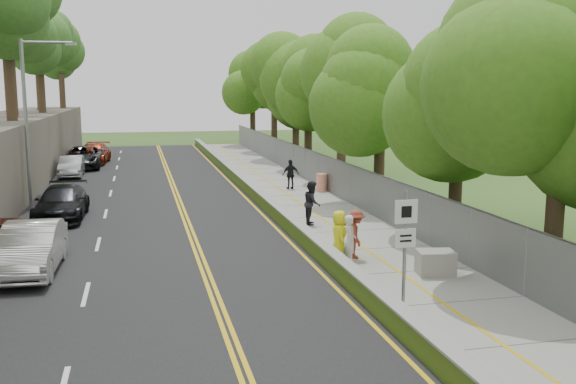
{
  "coord_description": "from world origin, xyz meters",
  "views": [
    {
      "loc": [
        -5.61,
        -18.12,
        5.73
      ],
      "look_at": [
        0.5,
        8.0,
        1.4
      ],
      "focal_mm": 40.0,
      "sensor_mm": 36.0,
      "label": 1
    }
  ],
  "objects": [
    {
      "name": "ground",
      "position": [
        0.0,
        0.0,
        0.0
      ],
      "size": [
        140.0,
        140.0,
        0.0
      ],
      "primitive_type": "plane",
      "color": "#33511E",
      "rests_on": "ground"
    },
    {
      "name": "road",
      "position": [
        -5.4,
        15.0,
        0.02
      ],
      "size": [
        11.2,
        66.0,
        0.04
      ],
      "primitive_type": "cube",
      "color": "black",
      "rests_on": "ground"
    },
    {
      "name": "sidewalk",
      "position": [
        2.55,
        15.0,
        0.03
      ],
      "size": [
        4.2,
        66.0,
        0.05
      ],
      "primitive_type": "cube",
      "color": "gray",
      "rests_on": "ground"
    },
    {
      "name": "jersey_barrier",
      "position": [
        0.25,
        15.0,
        0.3
      ],
      "size": [
        0.42,
        66.0,
        0.6
      ],
      "primitive_type": "cube",
      "color": "#89DE24",
      "rests_on": "ground"
    },
    {
      "name": "chainlink_fence",
      "position": [
        4.65,
        15.0,
        1.0
      ],
      "size": [
        0.04,
        66.0,
        2.0
      ],
      "primitive_type": "cube",
      "color": "slate",
      "rests_on": "ground"
    },
    {
      "name": "trees_fenceside",
      "position": [
        7.0,
        15.0,
        7.0
      ],
      "size": [
        7.0,
        66.0,
        14.0
      ],
      "primitive_type": null,
      "color": "#4A8120",
      "rests_on": "ground"
    },
    {
      "name": "streetlight",
      "position": [
        -10.46,
        14.0,
        4.64
      ],
      "size": [
        2.52,
        0.22,
        8.0
      ],
      "color": "gray",
      "rests_on": "ground"
    },
    {
      "name": "signpost",
      "position": [
        1.05,
        -3.02,
        1.96
      ],
      "size": [
        0.62,
        0.09,
        3.1
      ],
      "color": "gray",
      "rests_on": "sidewalk"
    },
    {
      "name": "construction_barrel",
      "position": [
        4.3,
        16.0,
        0.55
      ],
      "size": [
        0.6,
        0.6,
        0.99
      ],
      "primitive_type": "cylinder",
      "color": "#FF430E",
      "rests_on": "sidewalk"
    },
    {
      "name": "concrete_block",
      "position": [
        3.2,
        -0.47,
        0.42
      ],
      "size": [
        1.24,
        1.01,
        0.74
      ],
      "primitive_type": "cube",
      "rotation": [
        0.0,
        0.0,
        -0.17
      ],
      "color": "gray",
      "rests_on": "sidewalk"
    },
    {
      "name": "car_1",
      "position": [
        -9.0,
        2.64,
        0.81
      ],
      "size": [
        1.76,
        4.72,
        1.54
      ],
      "primitive_type": "imported",
      "rotation": [
        0.0,
        0.0,
        -0.03
      ],
      "color": "silver",
      "rests_on": "road"
    },
    {
      "name": "car_3",
      "position": [
        -9.0,
        11.2,
        0.76
      ],
      "size": [
        2.2,
        5.05,
        1.45
      ],
      "primitive_type": "imported",
      "rotation": [
        0.0,
        0.0,
        -0.04
      ],
      "color": "black",
      "rests_on": "road"
    },
    {
      "name": "car_4",
      "position": [
        -9.0,
        11.95,
        0.72
      ],
      "size": [
        2.02,
        4.14,
        1.36
      ],
      "primitive_type": "imported",
      "rotation": [
        0.0,
        0.0,
        -0.1
      ],
      "color": "tan",
      "rests_on": "road"
    },
    {
      "name": "car_5",
      "position": [
        -9.93,
        25.65,
        0.71
      ],
      "size": [
        1.46,
        4.08,
        1.34
      ],
      "primitive_type": "imported",
      "rotation": [
        0.0,
        0.0,
        0.01
      ],
      "color": "#B7B9BF",
      "rests_on": "road"
    },
    {
      "name": "car_6",
      "position": [
        -9.55,
        30.2,
        0.83
      ],
      "size": [
        2.9,
        5.82,
        1.58
      ],
      "primitive_type": "imported",
      "rotation": [
        0.0,
        0.0,
        -0.05
      ],
      "color": "black",
      "rests_on": "road"
    },
    {
      "name": "car_7",
      "position": [
        -9.0,
        33.05,
        0.8
      ],
      "size": [
        2.64,
        5.45,
        1.53
      ],
      "primitive_type": "imported",
      "rotation": [
        0.0,
        0.0,
        -0.1
      ],
      "color": "maroon",
      "rests_on": "road"
    },
    {
      "name": "car_8",
      "position": [
        -10.22,
        33.44,
        0.73
      ],
      "size": [
        1.69,
        4.09,
        1.39
      ],
      "primitive_type": "imported",
      "rotation": [
        0.0,
        0.0,
        0.01
      ],
      "color": "silver",
      "rests_on": "road"
    },
    {
      "name": "painter_0",
      "position": [
        0.75,
        1.64,
        0.91
      ],
      "size": [
        0.58,
        0.86,
        1.72
      ],
      "primitive_type": "imported",
      "rotation": [
        0.0,
        0.0,
        1.53
      ],
      "color": "yellow",
      "rests_on": "sidewalk"
    },
    {
      "name": "painter_1",
      "position": [
        0.91,
        1.0,
        0.89
      ],
      "size": [
        0.52,
        0.68,
        1.69
      ],
      "primitive_type": "imported",
      "rotation": [
        0.0,
        0.0,
        1.37
      ],
      "color": "silver",
      "rests_on": "sidewalk"
    },
    {
      "name": "painter_2",
      "position": [
        1.45,
        7.57,
        0.97
      ],
      "size": [
        0.94,
        1.07,
        1.84
      ],
      "primitive_type": "imported",
      "rotation": [
        0.0,
        0.0,
        1.25
      ],
      "color": "black",
      "rests_on": "sidewalk"
    },
    {
      "name": "painter_3",
      "position": [
        1.45,
        1.95,
        0.87
      ],
      "size": [
        0.81,
        1.16,
        1.65
      ],
      "primitive_type": "imported",
      "rotation": [
        0.0,
        0.0,
        1.37
      ],
      "color": "brown",
      "rests_on": "sidewalk"
    },
    {
      "name": "person_far",
      "position": [
        2.8,
        17.16,
        0.9
      ],
      "size": [
        1.04,
        0.54,
        1.69
      ],
      "primitive_type": "imported",
      "rotation": [
        0.0,
        0.0,
        3.27
      ],
      "color": "black",
      "rests_on": "sidewalk"
    }
  ]
}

